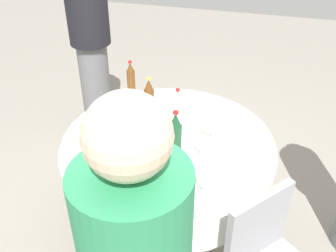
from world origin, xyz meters
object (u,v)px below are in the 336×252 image
object	(u,v)px
wine_glass_far	(209,125)
plate_mid	(184,102)
bottle_clear_right	(177,111)
plate_front	(101,136)
bottle_clear_south	(122,150)
bottle_clear_outer	(140,133)
bottle_brown_west	(131,81)
wine_glass_outer	(202,143)
bottle_dark_green_rear	(175,138)
wine_glass_south	(112,162)
bottle_brown_inner	(149,98)
wine_glass_inner	(205,179)
person_rear	(91,45)
dining_table	(168,158)

from	to	relation	value
wine_glass_far	plate_mid	distance (m)	0.47
bottle_clear_right	plate_front	bearing A→B (deg)	-153.74
bottle_clear_right	bottle_clear_south	distance (m)	0.47
bottle_clear_outer	bottle_clear_south	world-z (taller)	bottle_clear_outer
bottle_clear_right	plate_mid	size ratio (longest dim) A/B	1.29
bottle_brown_west	wine_glass_outer	xyz separation A→B (m)	(0.61, -0.53, -0.05)
bottle_dark_green_rear	plate_front	world-z (taller)	bottle_dark_green_rear
wine_glass_outer	wine_glass_south	size ratio (longest dim) A/B	0.81
wine_glass_south	plate_mid	distance (m)	0.89
bottle_brown_inner	wine_glass_inner	xyz separation A→B (m)	(0.50, -0.65, -0.03)
wine_glass_south	person_rear	world-z (taller)	person_rear
bottle_dark_green_rear	plate_mid	world-z (taller)	bottle_dark_green_rear
bottle_clear_south	wine_glass_inner	xyz separation A→B (m)	(0.47, -0.09, -0.02)
bottle_dark_green_rear	bottle_brown_west	bearing A→B (deg)	128.26
dining_table	plate_front	size ratio (longest dim) A/B	5.54
bottle_clear_right	wine_glass_inner	distance (m)	0.59
bottle_clear_right	wine_glass_inner	bearing A→B (deg)	-62.15
bottle_dark_green_rear	wine_glass_outer	distance (m)	0.17
wine_glass_inner	wine_glass_far	world-z (taller)	wine_glass_far
wine_glass_south	plate_mid	world-z (taller)	wine_glass_south
bottle_clear_south	bottle_dark_green_rear	bearing A→B (deg)	25.67
bottle_brown_west	bottle_dark_green_rear	bearing A→B (deg)	-51.74
wine_glass_outer	bottle_clear_south	bearing A→B (deg)	-152.80
dining_table	plate_mid	world-z (taller)	plate_mid
wine_glass_outer	wine_glass_far	size ratio (longest dim) A/B	0.82
bottle_clear_south	bottle_brown_inner	size ratio (longest dim) A/B	0.90
bottle_brown_inner	wine_glass_south	size ratio (longest dim) A/B	1.73
person_rear	bottle_clear_right	bearing A→B (deg)	-85.49
bottle_brown_west	bottle_brown_inner	world-z (taller)	bottle_brown_west
bottle_brown_west	wine_glass_far	size ratio (longest dim) A/B	1.87
bottle_brown_inner	bottle_clear_right	bearing A→B (deg)	-30.50
bottle_clear_right	wine_glass_outer	bearing A→B (deg)	-48.21
wine_glass_outer	bottle_dark_green_rear	bearing A→B (deg)	-149.89
bottle_clear_right	plate_front	world-z (taller)	bottle_clear_right
bottle_dark_green_rear	bottle_clear_right	size ratio (longest dim) A/B	1.11
wine_glass_outer	plate_mid	size ratio (longest dim) A/B	0.56
bottle_clear_outer	bottle_clear_south	xyz separation A→B (m)	(-0.05, -0.15, -0.02)
bottle_clear_right	person_rear	size ratio (longest dim) A/B	0.17
bottle_brown_west	person_rear	xyz separation A→B (m)	(-0.55, 0.53, 0.00)
wine_glass_south	wine_glass_far	bearing A→B (deg)	48.63
bottle_dark_green_rear	bottle_clear_right	world-z (taller)	bottle_dark_green_rear
wine_glass_outer	plate_front	xyz separation A→B (m)	(-0.63, 0.01, -0.08)
dining_table	bottle_brown_inner	size ratio (longest dim) A/B	4.91
dining_table	bottle_clear_south	size ratio (longest dim) A/B	5.45
bottle_brown_west	bottle_clear_outer	distance (m)	0.65
dining_table	bottle_brown_inner	distance (m)	0.42
plate_mid	bottle_brown_west	bearing A→B (deg)	-176.63
bottle_clear_right	plate_front	size ratio (longest dim) A/B	1.21
wine_glass_inner	plate_front	bearing A→B (deg)	156.51
plate_front	wine_glass_outer	bearing A→B (deg)	-1.03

